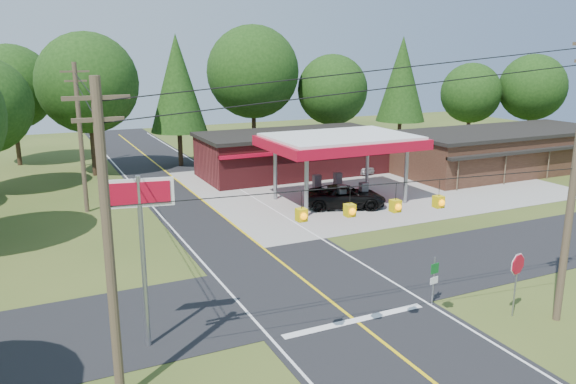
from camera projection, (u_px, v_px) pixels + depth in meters
name	position (u px, v px, depth m)	size (l,w,h in m)	color
ground	(314.00, 288.00, 25.93)	(120.00, 120.00, 0.00)	#354A1A
main_highway	(314.00, 288.00, 25.93)	(8.00, 120.00, 0.02)	black
cross_road	(314.00, 288.00, 25.93)	(70.00, 7.00, 0.02)	black
lane_center_yellow	(314.00, 288.00, 25.93)	(0.15, 110.00, 0.00)	yellow
gas_canopy	(340.00, 144.00, 40.04)	(10.60, 7.40, 4.88)	gray
convenience_store	(292.00, 153.00, 49.77)	(16.40, 7.55, 3.80)	maroon
strip_building	(503.00, 150.00, 51.12)	(20.40, 8.75, 3.80)	#392117
utility_pole_near_right	(574.00, 177.00, 21.47)	(1.80, 0.30, 11.50)	#473828
utility_pole_near_left	(108.00, 243.00, 16.34)	(1.80, 0.30, 10.00)	#473828
utility_pole_far_left	(81.00, 136.00, 37.12)	(1.80, 0.30, 10.00)	#473828
utility_pole_north	(79.00, 116.00, 52.75)	(0.30, 0.30, 9.50)	#473828
overhead_beacons	(374.00, 187.00, 18.75)	(17.04, 2.04, 1.03)	black
treeline_backdrop	(185.00, 92.00, 45.50)	(70.27, 51.59, 13.30)	#332316
suv_car	(345.00, 197.00, 39.22)	(5.63, 5.63, 1.57)	black
sedan_car	(356.00, 166.00, 50.61)	(3.69, 3.69, 1.26)	silver
big_stop_sign	(141.00, 223.00, 19.68)	(2.38, 0.53, 6.48)	gray
octagonal_stop_sign	(517.00, 269.00, 22.70)	(0.93, 0.24, 2.76)	gray
route_sign_post	(434.00, 277.00, 23.91)	(0.45, 0.12, 2.19)	gray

